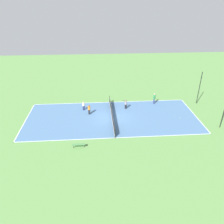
% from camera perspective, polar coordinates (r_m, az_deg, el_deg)
% --- Properties ---
extents(ground_plane, '(80.00, 80.00, 0.00)m').
position_cam_1_polar(ground_plane, '(31.39, 0.00, -1.45)').
color(ground_plane, '#60934C').
extents(court_surface, '(10.46, 24.46, 0.02)m').
position_cam_1_polar(court_surface, '(31.38, 0.00, -1.44)').
color(court_surface, '#4C729E').
rests_on(court_surface, ground_plane).
extents(tennis_net, '(10.26, 0.10, 1.09)m').
position_cam_1_polar(tennis_net, '(31.11, 0.00, -0.53)').
color(tennis_net, black).
rests_on(tennis_net, court_surface).
extents(bench, '(0.36, 1.51, 0.45)m').
position_cam_1_polar(bench, '(25.51, -8.73, -8.45)').
color(bench, '#4C8C4C').
rests_on(bench, ground_plane).
extents(player_center_orange, '(0.46, 0.97, 1.50)m').
position_cam_1_polar(player_center_orange, '(32.04, -6.02, 0.80)').
color(player_center_orange, black).
rests_on(player_center_orange, court_surface).
extents(player_far_green, '(0.98, 0.52, 1.81)m').
position_cam_1_polar(player_far_green, '(35.64, 10.98, 3.67)').
color(player_far_green, navy).
rests_on(player_far_green, court_surface).
extents(player_far_white, '(0.50, 0.50, 1.41)m').
position_cam_1_polar(player_far_white, '(33.38, -7.45, 1.74)').
color(player_far_white, navy).
rests_on(player_far_white, court_surface).
extents(player_baseline_gray, '(0.96, 0.79, 1.45)m').
position_cam_1_polar(player_baseline_gray, '(33.60, 3.60, 2.18)').
color(player_baseline_gray, black).
rests_on(player_baseline_gray, court_surface).
extents(tennis_ball_midcourt, '(0.07, 0.07, 0.07)m').
position_cam_1_polar(tennis_ball_midcourt, '(32.63, 17.28, -1.50)').
color(tennis_ball_midcourt, '#CCE033').
rests_on(tennis_ball_midcourt, court_surface).
extents(tennis_ball_far_baseline, '(0.07, 0.07, 0.07)m').
position_cam_1_polar(tennis_ball_far_baseline, '(33.03, 16.05, -0.95)').
color(tennis_ball_far_baseline, '#CCE033').
rests_on(tennis_ball_far_baseline, court_surface).
extents(tennis_ball_near_net, '(0.07, 0.07, 0.07)m').
position_cam_1_polar(tennis_ball_near_net, '(31.71, 1.81, -1.03)').
color(tennis_ball_near_net, '#CCE033').
rests_on(tennis_ball_near_net, court_surface).
extents(fence_post_back_left, '(0.12, 0.12, 5.30)m').
position_cam_1_polar(fence_post_back_left, '(37.23, 21.85, 5.82)').
color(fence_post_back_left, black).
rests_on(fence_post_back_left, ground_plane).
extents(fence_post_back_right, '(0.12, 0.12, 5.30)m').
position_cam_1_polar(fence_post_back_right, '(31.27, 27.31, 0.56)').
color(fence_post_back_right, black).
rests_on(fence_post_back_right, ground_plane).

